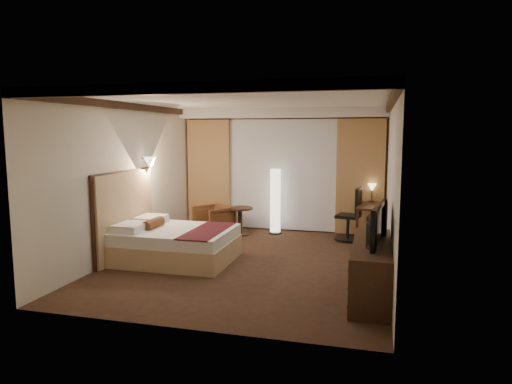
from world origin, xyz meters
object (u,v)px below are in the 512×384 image
(floor_lamp, at_px, (275,201))
(office_chair, at_px, (348,214))
(bed, at_px, (177,245))
(side_table, at_px, (240,221))
(desk, at_px, (371,223))
(armchair, at_px, (214,219))
(dresser, at_px, (371,269))
(television, at_px, (371,218))

(floor_lamp, bearing_deg, office_chair, -9.94)
(bed, height_order, office_chair, office_chair)
(side_table, relative_size, desk, 0.55)
(bed, xyz_separation_m, floor_lamp, (1.17, 2.52, 0.43))
(armchair, bearing_deg, dresser, -6.57)
(armchair, bearing_deg, office_chair, 39.77)
(side_table, bearing_deg, television, -48.47)
(desk, bearing_deg, television, -89.64)
(bed, relative_size, office_chair, 1.74)
(armchair, distance_m, office_chair, 2.82)
(armchair, height_order, dresser, dresser)
(side_table, bearing_deg, desk, 2.54)
(bed, height_order, armchair, armchair)
(floor_lamp, bearing_deg, armchair, -157.46)
(television, bearing_deg, desk, 8.55)
(side_table, xyz_separation_m, office_chair, (2.27, 0.07, 0.25))
(armchair, height_order, television, television)
(side_table, xyz_separation_m, television, (2.73, -3.09, 0.76))
(armchair, height_order, desk, desk)
(side_table, height_order, floor_lamp, floor_lamp)
(armchair, relative_size, side_table, 1.18)
(floor_lamp, relative_size, desk, 1.30)
(floor_lamp, bearing_deg, desk, -6.37)
(armchair, bearing_deg, floor_lamp, 57.51)
(floor_lamp, distance_m, dresser, 4.02)
(armchair, relative_size, office_chair, 0.65)
(side_table, xyz_separation_m, dresser, (2.76, -3.09, 0.06))
(floor_lamp, height_order, desk, floor_lamp)
(floor_lamp, bearing_deg, bed, -114.96)
(armchair, relative_size, television, 0.62)
(desk, height_order, dresser, desk)
(office_chair, height_order, television, television)
(bed, bearing_deg, television, -15.81)
(armchair, distance_m, side_table, 0.56)
(dresser, height_order, television, television)
(floor_lamp, distance_m, office_chair, 1.60)
(desk, xyz_separation_m, television, (0.02, -3.21, 0.68))
(floor_lamp, distance_m, television, 4.01)
(bed, distance_m, dresser, 3.37)
(office_chair, distance_m, television, 3.23)
(armchair, height_order, side_table, armchair)
(armchair, xyz_separation_m, office_chair, (2.80, 0.23, 0.19))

